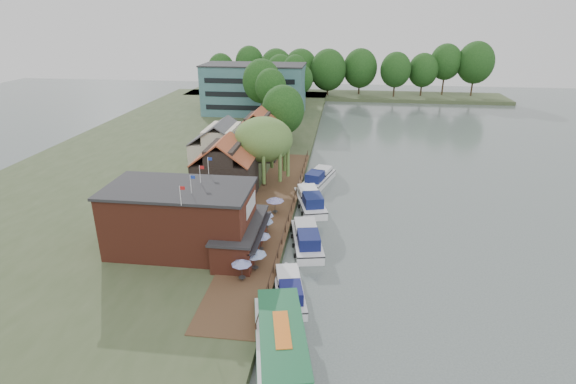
{
  "coord_description": "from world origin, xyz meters",
  "views": [
    {
      "loc": [
        1.01,
        -42.97,
        25.33
      ],
      "look_at": [
        -6.0,
        12.0,
        3.0
      ],
      "focal_mm": 28.0,
      "sensor_mm": 36.0,
      "label": 1
    }
  ],
  "objects_px": {
    "umbrella_2": "(260,242)",
    "cruiser_3": "(319,176)",
    "cottage_a": "(225,168)",
    "umbrella_1": "(255,260)",
    "tour_boat": "(283,352)",
    "umbrella_4": "(266,221)",
    "cruiser_2": "(310,198)",
    "pub": "(199,219)",
    "umbrella_5": "(275,206)",
    "swan": "(275,308)",
    "umbrella_0": "(242,270)",
    "cruiser_1": "(307,236)",
    "hotel_block": "(254,89)",
    "cruiser_0": "(289,286)",
    "cottage_c": "(258,134)",
    "cottage_b": "(223,147)",
    "willow": "(264,152)",
    "umbrella_3": "(264,227)"
  },
  "relations": [
    {
      "from": "umbrella_5",
      "to": "cottage_c",
      "type": "bearing_deg",
      "value": 105.62
    },
    {
      "from": "umbrella_1",
      "to": "cruiser_2",
      "type": "xyz_separation_m",
      "value": [
        3.98,
        18.96,
        -0.97
      ]
    },
    {
      "from": "umbrella_4",
      "to": "umbrella_5",
      "type": "relative_size",
      "value": 1.0
    },
    {
      "from": "cruiser_1",
      "to": "swan",
      "type": "xyz_separation_m",
      "value": [
        -1.84,
        -12.53,
        -1.06
      ]
    },
    {
      "from": "pub",
      "to": "cruiser_1",
      "type": "height_order",
      "value": "pub"
    },
    {
      "from": "umbrella_1",
      "to": "umbrella_3",
      "type": "distance_m",
      "value": 7.47
    },
    {
      "from": "umbrella_3",
      "to": "swan",
      "type": "distance_m",
      "value": 12.73
    },
    {
      "from": "pub",
      "to": "umbrella_1",
      "type": "relative_size",
      "value": 8.37
    },
    {
      "from": "umbrella_0",
      "to": "swan",
      "type": "bearing_deg",
      "value": -37.69
    },
    {
      "from": "cottage_b",
      "to": "swan",
      "type": "relative_size",
      "value": 21.82
    },
    {
      "from": "cruiser_3",
      "to": "tour_boat",
      "type": "xyz_separation_m",
      "value": [
        -0.18,
        -40.25,
        0.39
      ]
    },
    {
      "from": "willow",
      "to": "umbrella_4",
      "type": "distance_m",
      "value": 15.42
    },
    {
      "from": "hotel_block",
      "to": "umbrella_4",
      "type": "height_order",
      "value": "hotel_block"
    },
    {
      "from": "cottage_b",
      "to": "umbrella_2",
      "type": "bearing_deg",
      "value": -66.88
    },
    {
      "from": "pub",
      "to": "cottage_a",
      "type": "height_order",
      "value": "cottage_a"
    },
    {
      "from": "cottage_c",
      "to": "cruiser_0",
      "type": "bearing_deg",
      "value": -75.28
    },
    {
      "from": "umbrella_4",
      "to": "cruiser_2",
      "type": "height_order",
      "value": "umbrella_4"
    },
    {
      "from": "pub",
      "to": "umbrella_5",
      "type": "height_order",
      "value": "pub"
    },
    {
      "from": "cottage_a",
      "to": "pub",
      "type": "bearing_deg",
      "value": -86.19
    },
    {
      "from": "umbrella_0",
      "to": "swan",
      "type": "distance_m",
      "value": 4.99
    },
    {
      "from": "umbrella_3",
      "to": "swan",
      "type": "relative_size",
      "value": 5.4
    },
    {
      "from": "umbrella_5",
      "to": "cruiser_1",
      "type": "height_order",
      "value": "umbrella_5"
    },
    {
      "from": "umbrella_5",
      "to": "swan",
      "type": "bearing_deg",
      "value": -81.43
    },
    {
      "from": "pub",
      "to": "cottage_b",
      "type": "xyz_separation_m",
      "value": [
        -4.0,
        25.0,
        0.6
      ]
    },
    {
      "from": "hotel_block",
      "to": "cottage_b",
      "type": "relative_size",
      "value": 2.65
    },
    {
      "from": "cruiser_2",
      "to": "willow",
      "type": "bearing_deg",
      "value": 131.62
    },
    {
      "from": "hotel_block",
      "to": "cruiser_0",
      "type": "height_order",
      "value": "hotel_block"
    },
    {
      "from": "umbrella_4",
      "to": "cruiser_2",
      "type": "xyz_separation_m",
      "value": [
        4.5,
        9.85,
        -0.97
      ]
    },
    {
      "from": "umbrella_0",
      "to": "cottage_a",
      "type": "bearing_deg",
      "value": 108.45
    },
    {
      "from": "umbrella_2",
      "to": "cruiser_3",
      "type": "bearing_deg",
      "value": 78.94
    },
    {
      "from": "umbrella_0",
      "to": "cruiser_1",
      "type": "relative_size",
      "value": 0.23
    },
    {
      "from": "willow",
      "to": "swan",
      "type": "height_order",
      "value": "willow"
    },
    {
      "from": "cruiser_1",
      "to": "tour_boat",
      "type": "height_order",
      "value": "tour_boat"
    },
    {
      "from": "cottage_c",
      "to": "cruiser_2",
      "type": "distance_m",
      "value": 22.02
    },
    {
      "from": "cottage_c",
      "to": "cruiser_3",
      "type": "distance_m",
      "value": 15.27
    },
    {
      "from": "umbrella_5",
      "to": "tour_boat",
      "type": "distance_m",
      "value": 25.9
    },
    {
      "from": "hotel_block",
      "to": "cruiser_0",
      "type": "xyz_separation_m",
      "value": [
        18.55,
        -77.14,
        -6.04
      ]
    },
    {
      "from": "umbrella_0",
      "to": "cruiser_2",
      "type": "relative_size",
      "value": 0.22
    },
    {
      "from": "hotel_block",
      "to": "umbrella_0",
      "type": "relative_size",
      "value": 10.69
    },
    {
      "from": "cottage_c",
      "to": "umbrella_4",
      "type": "bearing_deg",
      "value": -77.61
    },
    {
      "from": "cottage_a",
      "to": "umbrella_2",
      "type": "bearing_deg",
      "value": -62.89
    },
    {
      "from": "swan",
      "to": "pub",
      "type": "bearing_deg",
      "value": 138.25
    },
    {
      "from": "cottage_b",
      "to": "cruiser_3",
      "type": "bearing_deg",
      "value": -1.1
    },
    {
      "from": "umbrella_1",
      "to": "tour_boat",
      "type": "xyz_separation_m",
      "value": [
        4.44,
        -11.8,
        -0.68
      ]
    },
    {
      "from": "umbrella_2",
      "to": "cruiser_0",
      "type": "xyz_separation_m",
      "value": [
        3.92,
        -6.25,
        -1.18
      ]
    },
    {
      "from": "tour_boat",
      "to": "swan",
      "type": "relative_size",
      "value": 33.51
    },
    {
      "from": "umbrella_1",
      "to": "swan",
      "type": "bearing_deg",
      "value": -60.36
    },
    {
      "from": "umbrella_5",
      "to": "willow",
      "type": "bearing_deg",
      "value": 107.78
    },
    {
      "from": "umbrella_0",
      "to": "umbrella_2",
      "type": "height_order",
      "value": "same"
    },
    {
      "from": "cottage_b",
      "to": "umbrella_0",
      "type": "bearing_deg",
      "value": -72.12
    }
  ]
}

